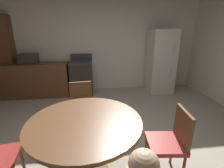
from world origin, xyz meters
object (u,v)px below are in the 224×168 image
microwave (28,59)px  chair_east (171,140)px  refrigerator (160,62)px  dining_table (86,132)px  oven_range (82,78)px  chair_north (82,104)px

microwave → chair_east: 3.89m
refrigerator → chair_east: bearing=-110.5°
dining_table → oven_range: bearing=94.2°
microwave → chair_east: bearing=-49.2°
chair_east → chair_north: same height
microwave → dining_table: size_ratio=0.35×
chair_north → microwave: bearing=-147.9°
microwave → chair_east: size_ratio=0.51×
dining_table → chair_east: bearing=-6.7°
oven_range → chair_north: size_ratio=1.26×
oven_range → refrigerator: (2.25, -0.05, 0.41)m
dining_table → chair_east: size_ratio=1.44×
oven_range → dining_table: bearing=-85.8°
dining_table → chair_east: (0.97, -0.11, -0.11)m
oven_range → microwave: size_ratio=2.50×
chair_east → microwave: bearing=-42.5°
oven_range → dining_table: size_ratio=0.88×
microwave → chair_north: size_ratio=0.51×
dining_table → chair_east: 0.98m
oven_range → chair_east: 3.15m
microwave → chair_north: microwave is taller
oven_range → chair_east: (1.18, -2.92, 0.03)m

